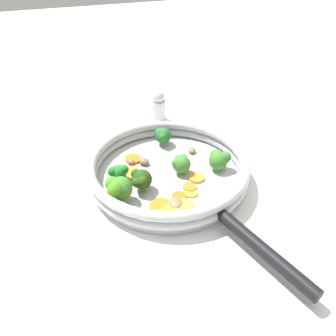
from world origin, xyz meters
name	(u,v)px	position (x,y,z in m)	size (l,w,h in m)	color
ground_plane	(168,180)	(0.00, 0.00, 0.00)	(4.00, 4.00, 0.00)	white
skillet	(168,177)	(0.00, 0.00, 0.01)	(0.32, 0.32, 0.02)	#B2B5B7
skillet_rim_wall	(168,166)	(0.00, 0.00, 0.04)	(0.34, 0.34, 0.04)	#B4B5BB
skillet_handle	(263,250)	(0.07, -0.26, 0.03)	(0.02, 0.02, 0.21)	black
skillet_rivet_left	(194,222)	(-0.01, -0.16, 0.02)	(0.01, 0.01, 0.01)	#B3B5B3
skillet_rivet_right	(232,201)	(0.08, -0.13, 0.02)	(0.01, 0.01, 0.01)	#ADB8B8
carrot_slice_0	(179,197)	(-0.01, -0.08, 0.02)	(0.03, 0.03, 0.00)	orange
carrot_slice_1	(133,159)	(-0.06, 0.08, 0.02)	(0.04, 0.04, 0.01)	orange
carrot_slice_2	(172,212)	(-0.03, -0.12, 0.02)	(0.04, 0.04, 0.01)	orange
carrot_slice_3	(129,173)	(-0.08, 0.03, 0.02)	(0.05, 0.05, 0.00)	orange
carrot_slice_4	(197,178)	(0.05, -0.04, 0.02)	(0.03, 0.03, 0.00)	orange
carrot_slice_5	(190,187)	(0.02, -0.06, 0.02)	(0.03, 0.03, 0.01)	orange
carrot_slice_6	(161,206)	(-0.05, -0.09, 0.02)	(0.04, 0.04, 0.01)	orange
carrot_slice_7	(191,193)	(0.02, -0.08, 0.02)	(0.03, 0.03, 0.00)	orange
carrot_slice_8	(183,207)	(-0.01, -0.11, 0.02)	(0.04, 0.04, 0.01)	#F9933F
broccoli_floret_0	(118,188)	(-0.12, -0.05, 0.05)	(0.05, 0.05, 0.06)	#7CB56E
broccoli_floret_1	(141,180)	(-0.07, -0.03, 0.04)	(0.04, 0.05, 0.05)	#6E894E
broccoli_floret_2	(163,135)	(0.03, 0.12, 0.04)	(0.04, 0.05, 0.04)	#85AA6C
broccoli_floret_3	(220,159)	(0.11, -0.02, 0.04)	(0.05, 0.05, 0.04)	olive
broccoli_floret_4	(181,163)	(0.03, -0.01, 0.04)	(0.04, 0.04, 0.04)	#67924D
broccoli_floret_5	(118,172)	(-0.10, 0.01, 0.04)	(0.04, 0.03, 0.04)	#5E8842
mushroom_piece_0	(176,203)	(-0.02, -0.10, 0.02)	(0.03, 0.02, 0.01)	olive
mushroom_piece_1	(131,162)	(-0.07, 0.06, 0.02)	(0.02, 0.02, 0.01)	brown
mushroom_piece_2	(144,162)	(-0.04, 0.05, 0.02)	(0.03, 0.02, 0.01)	brown
mushroom_piece_3	(192,150)	(0.08, 0.06, 0.02)	(0.02, 0.02, 0.01)	#816448
salt_shaker	(158,106)	(0.07, 0.27, 0.04)	(0.04, 0.04, 0.09)	silver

